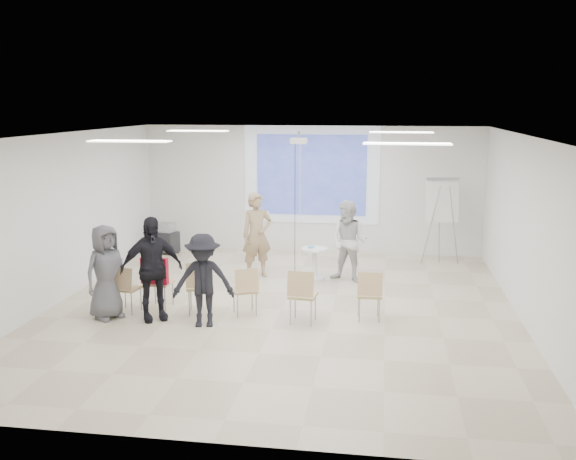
# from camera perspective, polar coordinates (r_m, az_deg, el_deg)

# --- Properties ---
(floor) EXTENTS (8.00, 9.00, 0.10)m
(floor) POSITION_cam_1_polar(r_m,az_deg,el_deg) (11.22, -0.62, -7.32)
(floor) COLOR beige
(floor) RESTS_ON ground
(ceiling) EXTENTS (8.00, 9.00, 0.10)m
(ceiling) POSITION_cam_1_polar(r_m,az_deg,el_deg) (10.64, -0.65, 8.71)
(ceiling) COLOR white
(ceiling) RESTS_ON wall_back
(wall_back) EXTENTS (8.00, 0.10, 3.00)m
(wall_back) POSITION_cam_1_polar(r_m,az_deg,el_deg) (15.28, 2.10, 3.63)
(wall_back) COLOR silver
(wall_back) RESTS_ON floor
(wall_left) EXTENTS (0.10, 9.00, 3.00)m
(wall_left) POSITION_cam_1_polar(r_m,az_deg,el_deg) (12.14, -19.86, 0.99)
(wall_left) COLOR silver
(wall_left) RESTS_ON floor
(wall_right) EXTENTS (0.10, 9.00, 3.00)m
(wall_right) POSITION_cam_1_polar(r_m,az_deg,el_deg) (10.94, 20.79, -0.14)
(wall_right) COLOR silver
(wall_right) RESTS_ON floor
(projection_halo) EXTENTS (3.20, 0.01, 2.30)m
(projection_halo) POSITION_cam_1_polar(r_m,az_deg,el_deg) (15.17, 2.09, 4.91)
(projection_halo) COLOR silver
(projection_halo) RESTS_ON wall_back
(projection_image) EXTENTS (2.60, 0.01, 1.90)m
(projection_image) POSITION_cam_1_polar(r_m,az_deg,el_deg) (15.16, 2.08, 4.91)
(projection_image) COLOR #3245AB
(projection_image) RESTS_ON wall_back
(pedestal_table) EXTENTS (0.55, 0.55, 0.66)m
(pedestal_table) POSITION_cam_1_polar(r_m,az_deg,el_deg) (13.00, 2.36, -2.81)
(pedestal_table) COLOR silver
(pedestal_table) RESTS_ON floor
(player_left) EXTENTS (0.87, 0.78, 1.97)m
(player_left) POSITION_cam_1_polar(r_m,az_deg,el_deg) (13.06, -2.78, 0.04)
(player_left) COLOR tan
(player_left) RESTS_ON floor
(player_right) EXTENTS (1.05, 0.95, 1.80)m
(player_right) POSITION_cam_1_polar(r_m,az_deg,el_deg) (12.77, 5.43, -0.65)
(player_right) COLOR silver
(player_right) RESTS_ON floor
(controller_left) EXTENTS (0.09, 0.12, 0.04)m
(controller_left) POSITION_cam_1_polar(r_m,az_deg,el_deg) (13.21, -1.82, 1.56)
(controller_left) COLOR white
(controller_left) RESTS_ON player_left
(controller_right) EXTENTS (0.09, 0.14, 0.04)m
(controller_right) POSITION_cam_1_polar(r_m,az_deg,el_deg) (12.96, 4.73, 0.97)
(controller_right) COLOR white
(controller_right) RESTS_ON player_right
(chair_far_left) EXTENTS (0.44, 0.47, 0.82)m
(chair_far_left) POSITION_cam_1_polar(r_m,az_deg,el_deg) (11.23, -14.26, -4.80)
(chair_far_left) COLOR tan
(chair_far_left) RESTS_ON floor
(chair_left_mid) EXTENTS (0.45, 0.48, 0.89)m
(chair_left_mid) POSITION_cam_1_polar(r_m,az_deg,el_deg) (11.32, -11.53, -4.33)
(chair_left_mid) COLOR tan
(chair_left_mid) RESTS_ON floor
(chair_left_inner) EXTENTS (0.52, 0.55, 0.92)m
(chair_left_inner) POSITION_cam_1_polar(r_m,az_deg,el_deg) (10.90, -7.86, -4.71)
(chair_left_inner) COLOR tan
(chair_left_inner) RESTS_ON floor
(chair_center) EXTENTS (0.53, 0.55, 0.84)m
(chair_center) POSITION_cam_1_polar(r_m,az_deg,el_deg) (10.77, -3.78, -5.09)
(chair_center) COLOR tan
(chair_center) RESTS_ON floor
(chair_right_inner) EXTENTS (0.46, 0.49, 0.91)m
(chair_right_inner) POSITION_cam_1_polar(r_m,az_deg,el_deg) (10.34, 1.26, -5.54)
(chair_right_inner) COLOR tan
(chair_right_inner) RESTS_ON floor
(chair_right_far) EXTENTS (0.43, 0.46, 0.85)m
(chair_right_far) POSITION_cam_1_polar(r_m,az_deg,el_deg) (10.57, 7.25, -5.44)
(chair_right_far) COLOR tan
(chair_right_far) RESTS_ON floor
(red_jacket) EXTENTS (0.48, 0.15, 0.45)m
(red_jacket) POSITION_cam_1_polar(r_m,az_deg,el_deg) (11.14, -11.79, -3.57)
(red_jacket) COLOR #B2152B
(red_jacket) RESTS_ON chair_left_mid
(laptop) EXTENTS (0.38, 0.31, 0.03)m
(laptop) POSITION_cam_1_polar(r_m,az_deg,el_deg) (11.01, -7.80, -4.82)
(laptop) COLOR black
(laptop) RESTS_ON chair_left_inner
(audience_left) EXTENTS (1.34, 1.21, 1.98)m
(audience_left) POSITION_cam_1_polar(r_m,az_deg,el_deg) (10.67, -12.07, -2.72)
(audience_left) COLOR black
(audience_left) RESTS_ON floor
(audience_mid) EXTENTS (1.19, 0.79, 1.71)m
(audience_mid) POSITION_cam_1_polar(r_m,az_deg,el_deg) (10.26, -7.56, -3.92)
(audience_mid) COLOR black
(audience_mid) RESTS_ON floor
(audience_outer) EXTENTS (0.95, 1.03, 1.77)m
(audience_outer) POSITION_cam_1_polar(r_m,az_deg,el_deg) (10.95, -15.89, -3.13)
(audience_outer) COLOR #58585D
(audience_outer) RESTS_ON floor
(flipchart_easel) EXTENTS (0.83, 0.63, 1.92)m
(flipchart_easel) POSITION_cam_1_polar(r_m,az_deg,el_deg) (14.41, 13.55, 2.53)
(flipchart_easel) COLOR #94979C
(flipchart_easel) RESTS_ON floor
(av_cart) EXTENTS (0.58, 0.51, 0.73)m
(av_cart) POSITION_cam_1_polar(r_m,az_deg,el_deg) (15.49, -10.71, -0.82)
(av_cart) COLOR black
(av_cart) RESTS_ON floor
(ceiling_projector) EXTENTS (0.30, 0.25, 3.00)m
(ceiling_projector) POSITION_cam_1_polar(r_m,az_deg,el_deg) (12.12, 0.96, 7.30)
(ceiling_projector) COLOR white
(ceiling_projector) RESTS_ON ceiling
(fluor_panel_nw) EXTENTS (1.20, 0.30, 0.02)m
(fluor_panel_nw) POSITION_cam_1_polar(r_m,az_deg,el_deg) (13.05, -8.02, 8.71)
(fluor_panel_nw) COLOR white
(fluor_panel_nw) RESTS_ON ceiling
(fluor_panel_ne) EXTENTS (1.20, 0.30, 0.02)m
(fluor_panel_ne) POSITION_cam_1_polar(r_m,az_deg,el_deg) (12.51, 10.04, 8.55)
(fluor_panel_ne) COLOR white
(fluor_panel_ne) RESTS_ON ceiling
(fluor_panel_sw) EXTENTS (1.20, 0.30, 0.02)m
(fluor_panel_sw) POSITION_cam_1_polar(r_m,az_deg,el_deg) (9.75, -13.90, 7.68)
(fluor_panel_sw) COLOR white
(fluor_panel_sw) RESTS_ON ceiling
(fluor_panel_se) EXTENTS (1.20, 0.30, 0.02)m
(fluor_panel_se) POSITION_cam_1_polar(r_m,az_deg,el_deg) (9.02, 10.53, 7.55)
(fluor_panel_se) COLOR white
(fluor_panel_se) RESTS_ON ceiling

